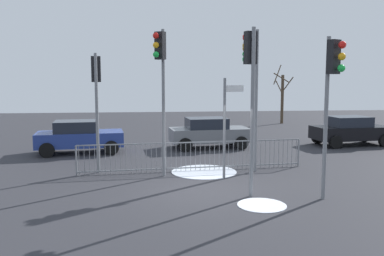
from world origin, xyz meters
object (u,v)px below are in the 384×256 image
Objects in this scene: traffic_light_mid_right at (161,70)px; direction_sign_post at (226,123)px; car_blue_near at (79,136)px; traffic_light_foreground_left at (332,81)px; bare_tree_left at (282,96)px; traffic_light_rear_left at (253,69)px; car_black_trailing at (350,130)px; traffic_light_rear_right at (96,86)px; traffic_light_foreground_right at (250,74)px; car_grey_far at (209,132)px.

traffic_light_mid_right is 1.48× the size of direction_sign_post.
traffic_light_mid_right is 6.76m from car_blue_near.
bare_tree_left is at bearing -134.01° from traffic_light_foreground_left.
car_black_trailing is at bearing -41.11° from traffic_light_rear_left.
traffic_light_foreground_left is 1.13× the size of car_black_trailing.
car_blue_near is 0.89× the size of bare_tree_left.
traffic_light_rear_right is 1.06× the size of car_blue_near.
traffic_light_rear_left reaches higher than traffic_light_mid_right.
car_grey_far is at bearing 73.36° from traffic_light_foreground_right.
traffic_light_foreground_left is 1.05× the size of traffic_light_rear_right.
car_blue_near is at bearing -18.71° from traffic_light_mid_right.
traffic_light_foreground_left is 2.18m from traffic_light_foreground_right.
car_black_trailing is at bearing 17.02° from direction_sign_post.
bare_tree_left reaches higher than traffic_light_rear_right.
car_grey_far is (4.73, 4.71, -2.33)m from traffic_light_rear_right.
car_black_trailing is at bearing -113.53° from traffic_light_mid_right.
car_black_trailing is (7.33, 8.21, -2.70)m from traffic_light_foreground_right.
car_grey_far is 12.73m from bare_tree_left.
traffic_light_mid_right is 6.88m from car_grey_far.
car_grey_far is at bearing 0.50° from car_blue_near.
bare_tree_left is (11.92, 15.13, -1.04)m from traffic_light_rear_right.
traffic_light_rear_left is at bearing 58.02° from traffic_light_foreground_right.
traffic_light_rear_left is at bearing 16.38° from direction_sign_post.
car_blue_near is (-5.67, 5.39, -1.11)m from direction_sign_post.
traffic_light_rear_left reaches higher than direction_sign_post.
traffic_light_foreground_left reaches higher than bare_tree_left.
traffic_light_foreground_right is 1.12× the size of traffic_light_rear_right.
traffic_light_rear_right is 4.78m from car_blue_near.
traffic_light_mid_right is at bearing -28.14° from traffic_light_rear_right.
traffic_light_mid_right is at bearing -154.76° from car_black_trailing.
direction_sign_post is 0.85× the size of car_black_trailing.
traffic_light_mid_right is 3.29m from traffic_light_rear_left.
car_grey_far and car_black_trailing have the same top height.
bare_tree_left is at bearing 85.01° from car_black_trailing.
traffic_light_foreground_left is 3.89m from direction_sign_post.
car_grey_far is 7.25m from car_black_trailing.
direction_sign_post is at bearing -50.11° from car_blue_near.
traffic_light_rear_left is at bearing -146.27° from car_black_trailing.
traffic_light_mid_right is 1.18× the size of traffic_light_rear_right.
traffic_light_foreground_left reaches higher than car_grey_far.
traffic_light_foreground_left is 0.88× the size of traffic_light_rear_left.
traffic_light_rear_left is 1.07× the size of traffic_light_foreground_right.
car_grey_far is 0.89× the size of bare_tree_left.
traffic_light_foreground_right is 1.20× the size of car_grey_far.
traffic_light_mid_right reaches higher than car_blue_near.
traffic_light_rear_left reaches higher than traffic_light_rear_right.
traffic_light_foreground_right is at bearing -104.37° from direction_sign_post.
bare_tree_left is (9.69, 16.16, -1.57)m from traffic_light_mid_right.
traffic_light_foreground_left is 11.71m from car_blue_near.
direction_sign_post is 0.85× the size of car_blue_near.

